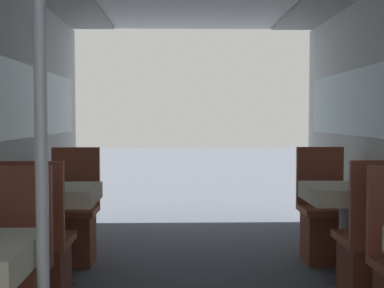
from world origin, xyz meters
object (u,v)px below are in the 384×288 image
Objects in this scene: dining_table_left_1 at (57,200)px; chair_left_far_1 at (73,228)px; dining_table_right_1 at (346,199)px; chair_left_near_1 at (38,265)px; support_pole_left_0 at (41,143)px; chair_right_far_1 at (324,226)px; chair_right_near_1 at (372,262)px.

dining_table_left_1 is 0.75× the size of chair_left_far_1.
chair_left_far_1 reaches higher than dining_table_right_1.
chair_left_near_1 is 1.34× the size of dining_table_right_1.
chair_left_near_1 is at bearing 105.77° from support_pole_left_0.
chair_left_near_1 reaches higher than dining_table_right_1.
dining_table_left_1 is 0.75× the size of chair_right_far_1.
dining_table_left_1 is 2.22m from chair_right_near_1.
dining_table_right_1 is 0.65m from chair_right_far_1.
chair_left_far_1 is 2.22m from dining_table_right_1.
chair_left_far_1 is 2.41m from chair_right_near_1.
dining_table_left_1 is 2.13m from dining_table_right_1.
chair_right_far_1 is at bearing -180.00° from chair_left_far_1.
support_pole_left_0 is at bearing -135.64° from dining_table_right_1.
support_pole_left_0 is 2.56m from dining_table_right_1.
dining_table_left_1 is at bearing 90.00° from chair_left_far_1.
chair_right_near_1 is at bearing 0.00° from chair_left_near_1.
chair_right_far_1 is (1.79, 2.31, -0.83)m from support_pole_left_0.
dining_table_right_1 is (2.13, 0.56, 0.32)m from chair_left_near_1.
chair_left_near_1 is at bearing 27.84° from chair_right_far_1.
chair_left_far_1 is (0.00, 1.12, 0.00)m from chair_left_near_1.
chair_left_near_1 is 2.13m from chair_right_near_1.
chair_left_near_1 is (-0.34, 1.19, -0.83)m from support_pole_left_0.
chair_right_near_1 reaches higher than dining_table_left_1.
dining_table_left_1 is 1.00× the size of dining_table_right_1.
support_pole_left_0 is at bearing -146.41° from chair_right_near_1.
support_pole_left_0 is 2.48m from chair_left_far_1.
support_pole_left_0 reaches higher than dining_table_right_1.
chair_right_far_1 is at bearing 14.79° from dining_table_left_1.
chair_right_near_1 is (2.13, -0.56, -0.32)m from dining_table_left_1.
chair_right_near_1 is 1.12m from chair_right_far_1.
chair_right_near_1 is at bearing 152.16° from chair_left_far_1.
support_pole_left_0 is 1.86m from dining_table_left_1.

